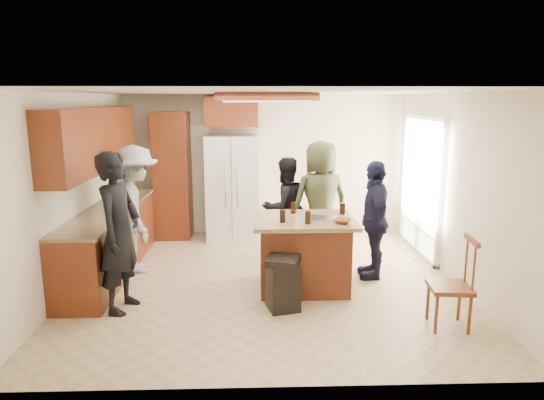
{
  "coord_description": "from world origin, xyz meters",
  "views": [
    {
      "loc": [
        -0.14,
        -6.22,
        2.4
      ],
      "look_at": [
        0.06,
        -0.18,
        1.15
      ],
      "focal_mm": 32.0,
      "sensor_mm": 36.0,
      "label": 1
    }
  ],
  "objects_px": {
    "person_counter": "(136,210)",
    "person_behind_right": "(320,201)",
    "spindle_chair": "(452,287)",
    "person_side_right": "(374,220)",
    "person_behind_left": "(285,208)",
    "refrigerator": "(233,187)",
    "kitchen_island": "(303,253)",
    "person_front_left": "(119,233)",
    "trash_bin": "(283,283)"
  },
  "relations": [
    {
      "from": "person_counter",
      "to": "person_behind_right",
      "type": "bearing_deg",
      "value": -100.66
    },
    {
      "from": "spindle_chair",
      "to": "person_side_right",
      "type": "bearing_deg",
      "value": 106.89
    },
    {
      "from": "person_behind_left",
      "to": "refrigerator",
      "type": "relative_size",
      "value": 0.86
    },
    {
      "from": "kitchen_island",
      "to": "person_front_left",
      "type": "bearing_deg",
      "value": -165.11
    },
    {
      "from": "person_behind_left",
      "to": "spindle_chair",
      "type": "distance_m",
      "value": 2.98
    },
    {
      "from": "person_behind_right",
      "to": "person_front_left",
      "type": "bearing_deg",
      "value": 19.26
    },
    {
      "from": "person_front_left",
      "to": "kitchen_island",
      "type": "xyz_separation_m",
      "value": [
        2.16,
        0.57,
        -0.45
      ]
    },
    {
      "from": "person_behind_left",
      "to": "spindle_chair",
      "type": "relative_size",
      "value": 1.56
    },
    {
      "from": "person_behind_left",
      "to": "kitchen_island",
      "type": "relative_size",
      "value": 1.21
    },
    {
      "from": "person_front_left",
      "to": "person_behind_left",
      "type": "height_order",
      "value": "person_front_left"
    },
    {
      "from": "person_side_right",
      "to": "kitchen_island",
      "type": "bearing_deg",
      "value": -65.0
    },
    {
      "from": "person_behind_left",
      "to": "person_behind_right",
      "type": "xyz_separation_m",
      "value": [
        0.52,
        -0.16,
        0.13
      ]
    },
    {
      "from": "kitchen_island",
      "to": "person_counter",
      "type": "bearing_deg",
      "value": 162.45
    },
    {
      "from": "kitchen_island",
      "to": "spindle_chair",
      "type": "bearing_deg",
      "value": -38.27
    },
    {
      "from": "kitchen_island",
      "to": "trash_bin",
      "type": "relative_size",
      "value": 2.03
    },
    {
      "from": "person_front_left",
      "to": "person_behind_right",
      "type": "bearing_deg",
      "value": -43.96
    },
    {
      "from": "person_behind_right",
      "to": "person_side_right",
      "type": "xyz_separation_m",
      "value": [
        0.64,
        -0.76,
        -0.1
      ]
    },
    {
      "from": "person_behind_left",
      "to": "person_behind_right",
      "type": "bearing_deg",
      "value": 136.65
    },
    {
      "from": "refrigerator",
      "to": "kitchen_island",
      "type": "xyz_separation_m",
      "value": [
        1.01,
        -2.4,
        -0.43
      ]
    },
    {
      "from": "person_front_left",
      "to": "person_counter",
      "type": "relative_size",
      "value": 1.03
    },
    {
      "from": "refrigerator",
      "to": "person_counter",
      "type": "bearing_deg",
      "value": -127.28
    },
    {
      "from": "person_counter",
      "to": "refrigerator",
      "type": "height_order",
      "value": "refrigerator"
    },
    {
      "from": "person_behind_left",
      "to": "trash_bin",
      "type": "bearing_deg",
      "value": 60.11
    },
    {
      "from": "person_behind_left",
      "to": "refrigerator",
      "type": "height_order",
      "value": "refrigerator"
    },
    {
      "from": "person_behind_right",
      "to": "person_side_right",
      "type": "height_order",
      "value": "person_behind_right"
    },
    {
      "from": "person_behind_right",
      "to": "kitchen_island",
      "type": "distance_m",
      "value": 1.29
    },
    {
      "from": "person_front_left",
      "to": "person_counter",
      "type": "distance_m",
      "value": 1.3
    },
    {
      "from": "trash_bin",
      "to": "spindle_chair",
      "type": "xyz_separation_m",
      "value": [
        1.76,
        -0.52,
        0.13
      ]
    },
    {
      "from": "kitchen_island",
      "to": "spindle_chair",
      "type": "height_order",
      "value": "spindle_chair"
    },
    {
      "from": "person_side_right",
      "to": "kitchen_island",
      "type": "relative_size",
      "value": 1.26
    },
    {
      "from": "person_counter",
      "to": "spindle_chair",
      "type": "bearing_deg",
      "value": -136.54
    },
    {
      "from": "person_front_left",
      "to": "person_counter",
      "type": "bearing_deg",
      "value": 17.22
    },
    {
      "from": "kitchen_island",
      "to": "person_behind_left",
      "type": "bearing_deg",
      "value": 96.91
    },
    {
      "from": "person_front_left",
      "to": "person_counter",
      "type": "height_order",
      "value": "person_front_left"
    },
    {
      "from": "person_front_left",
      "to": "person_side_right",
      "type": "relative_size",
      "value": 1.14
    },
    {
      "from": "person_behind_right",
      "to": "kitchen_island",
      "type": "relative_size",
      "value": 1.42
    },
    {
      "from": "person_side_right",
      "to": "person_counter",
      "type": "distance_m",
      "value": 3.3
    },
    {
      "from": "refrigerator",
      "to": "trash_bin",
      "type": "bearing_deg",
      "value": -76.85
    },
    {
      "from": "person_front_left",
      "to": "person_behind_left",
      "type": "xyz_separation_m",
      "value": [
        2.0,
        1.89,
        -0.15
      ]
    },
    {
      "from": "person_behind_left",
      "to": "person_behind_right",
      "type": "distance_m",
      "value": 0.56
    },
    {
      "from": "trash_bin",
      "to": "person_side_right",
      "type": "bearing_deg",
      "value": 38.52
    },
    {
      "from": "refrigerator",
      "to": "spindle_chair",
      "type": "bearing_deg",
      "value": -55.19
    },
    {
      "from": "person_behind_left",
      "to": "spindle_chair",
      "type": "height_order",
      "value": "person_behind_left"
    },
    {
      "from": "kitchen_island",
      "to": "spindle_chair",
      "type": "distance_m",
      "value": 1.87
    },
    {
      "from": "person_front_left",
      "to": "spindle_chair",
      "type": "height_order",
      "value": "person_front_left"
    },
    {
      "from": "person_counter",
      "to": "refrigerator",
      "type": "xyz_separation_m",
      "value": [
        1.28,
        1.68,
        0.0
      ]
    },
    {
      "from": "person_behind_left",
      "to": "person_side_right",
      "type": "height_order",
      "value": "person_side_right"
    },
    {
      "from": "person_behind_right",
      "to": "refrigerator",
      "type": "distance_m",
      "value": 1.85
    },
    {
      "from": "trash_bin",
      "to": "person_behind_right",
      "type": "bearing_deg",
      "value": 69.84
    },
    {
      "from": "person_behind_left",
      "to": "spindle_chair",
      "type": "bearing_deg",
      "value": 97.43
    }
  ]
}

